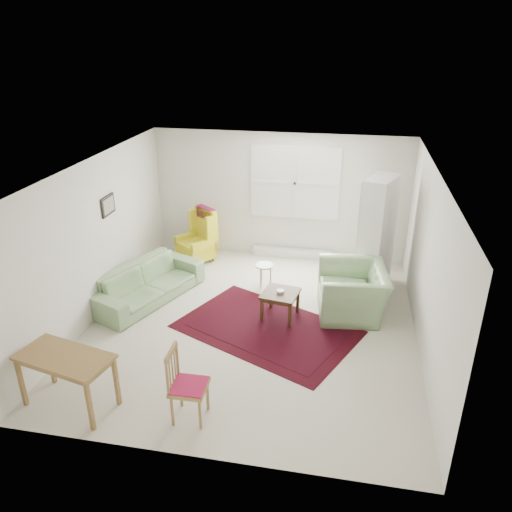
% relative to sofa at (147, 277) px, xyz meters
% --- Properties ---
extents(room, '(5.04, 5.54, 2.51)m').
position_rel_sofa_xyz_m(room, '(1.93, -0.26, 0.83)').
color(room, beige).
rests_on(room, ground).
extents(rug, '(3.10, 2.64, 0.03)m').
position_rel_sofa_xyz_m(rug, '(2.16, -0.57, -0.41)').
color(rug, black).
rests_on(rug, ground).
extents(sofa, '(1.54, 2.25, 0.84)m').
position_rel_sofa_xyz_m(sofa, '(0.00, 0.00, 0.00)').
color(sofa, '#7A9D69').
rests_on(sofa, ground).
extents(armchair, '(1.19, 1.32, 0.94)m').
position_rel_sofa_xyz_m(armchair, '(3.43, 0.21, 0.05)').
color(armchair, '#7A9D69').
rests_on(armchair, ground).
extents(wingback_chair, '(0.89, 0.90, 1.08)m').
position_rel_sofa_xyz_m(wingback_chair, '(0.35, 1.64, 0.12)').
color(wingback_chair, yellow).
rests_on(wingback_chair, ground).
extents(coffee_table, '(0.63, 0.63, 0.45)m').
position_rel_sofa_xyz_m(coffee_table, '(2.31, -0.16, -0.20)').
color(coffee_table, '#3C2412').
rests_on(coffee_table, ground).
extents(stool, '(0.35, 0.35, 0.43)m').
position_rel_sofa_xyz_m(stool, '(1.87, 0.85, -0.21)').
color(stool, white).
rests_on(stool, ground).
extents(cabinet, '(0.69, 0.90, 2.01)m').
position_rel_sofa_xyz_m(cabinet, '(3.79, 1.26, 0.58)').
color(cabinet, silver).
rests_on(cabinet, ground).
extents(desk, '(1.24, 0.81, 0.72)m').
position_rel_sofa_xyz_m(desk, '(0.09, -2.70, -0.06)').
color(desk, olive).
rests_on(desk, ground).
extents(desk_chair, '(0.42, 0.42, 0.94)m').
position_rel_sofa_xyz_m(desk_chair, '(1.60, -2.64, 0.05)').
color(desk_chair, olive).
rests_on(desk_chair, ground).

